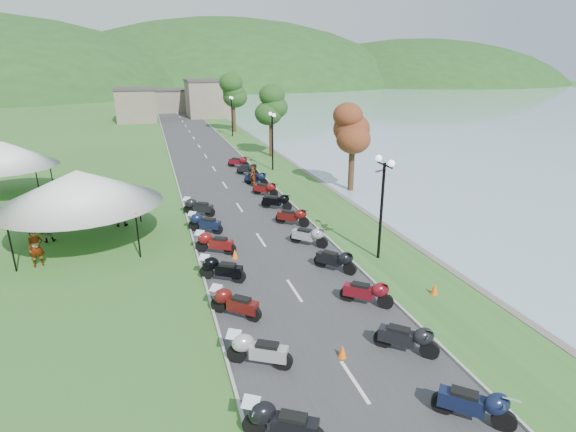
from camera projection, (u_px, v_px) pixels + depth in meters
road at (214, 169)px, 40.76m from camera, size 7.00×120.00×0.02m
hills_backdrop at (159, 85)px, 185.45m from camera, size 360.00×120.00×76.00m
far_building at (166, 101)px, 80.09m from camera, size 18.00×16.00×5.00m
moto_row_left at (269, 384)px, 12.74m from camera, size 2.60×36.57×1.10m
moto_row_right at (310, 236)px, 23.58m from camera, size 2.60×40.95×1.10m
vendor_tent_main at (82, 208)px, 23.42m from camera, size 5.50×5.50×4.00m
vendor_tent_side at (7, 169)px, 31.75m from camera, size 4.57×4.57×4.00m
tree_lakeside at (352, 143)px, 32.88m from camera, size 2.57×2.57×7.14m
pedestrian_a at (40, 266)px, 21.39m from camera, size 0.81×0.70×1.86m
pedestrian_b at (48, 241)px, 24.29m from camera, size 0.81×0.53×1.57m
pedestrian_c at (51, 225)px, 26.80m from camera, size 0.82×1.26×1.80m
traffic_cone_near at (342, 351)px, 14.69m from camera, size 0.30×0.30×0.47m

